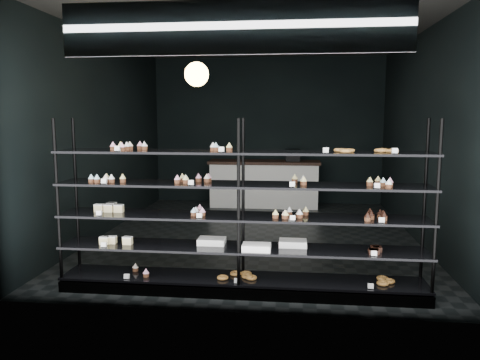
{
  "coord_description": "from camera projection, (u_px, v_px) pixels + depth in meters",
  "views": [
    {
      "loc": [
        0.57,
        -7.38,
        1.94
      ],
      "look_at": [
        -0.05,
        -1.9,
        1.17
      ],
      "focal_mm": 35.0,
      "sensor_mm": 36.0,
      "label": 1
    }
  ],
  "objects": [
    {
      "name": "service_counter",
      "position": [
        265.0,
        183.0,
        9.99
      ],
      "size": [
        2.35,
        0.65,
        1.23
      ],
      "color": "white",
      "rests_on": "room"
    },
    {
      "name": "room",
      "position": [
        257.0,
        137.0,
        7.38
      ],
      "size": [
        5.01,
        6.01,
        3.2
      ],
      "color": "black",
      "rests_on": "ground"
    },
    {
      "name": "pendant_lamp",
      "position": [
        197.0,
        74.0,
        5.86
      ],
      "size": [
        0.3,
        0.3,
        0.88
      ],
      "color": "black",
      "rests_on": "room"
    },
    {
      "name": "display_shelf",
      "position": [
        239.0,
        236.0,
        5.1
      ],
      "size": [
        4.0,
        0.5,
        1.91
      ],
      "color": "black",
      "rests_on": "room"
    },
    {
      "name": "signage",
      "position": [
        233.0,
        27.0,
        4.34
      ],
      "size": [
        3.3,
        0.05,
        0.5
      ],
      "color": "#0B163B",
      "rests_on": "room"
    }
  ]
}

